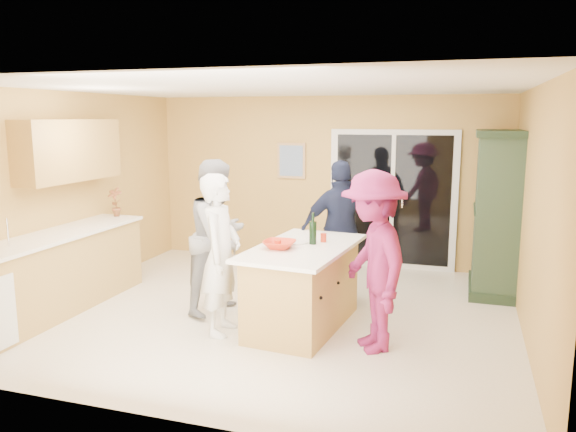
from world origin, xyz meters
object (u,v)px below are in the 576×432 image
(green_hutch, at_px, (496,215))
(woman_white, at_px, (221,255))
(woman_grey, at_px, (219,237))
(woman_navy, at_px, (341,231))
(woman_magenta, at_px, (373,261))
(kitchen_island, at_px, (303,289))

(green_hutch, bearing_deg, woman_white, -139.89)
(green_hutch, distance_m, woman_grey, 3.58)
(green_hutch, xyz_separation_m, woman_grey, (-3.12, -1.76, -0.13))
(woman_navy, xyz_separation_m, woman_magenta, (0.62, -1.43, 0.01))
(woman_navy, bearing_deg, kitchen_island, 56.45)
(woman_grey, xyz_separation_m, woman_magenta, (1.89, -0.55, -0.01))
(green_hutch, bearing_deg, woman_grey, -150.48)
(kitchen_island, bearing_deg, green_hutch, 49.28)
(green_hutch, bearing_deg, kitchen_island, -136.30)
(kitchen_island, distance_m, green_hutch, 2.88)
(kitchen_island, distance_m, woman_magenta, 1.01)
(kitchen_island, bearing_deg, woman_navy, 85.24)
(kitchen_island, relative_size, woman_navy, 1.03)
(kitchen_island, height_order, woman_magenta, woman_magenta)
(kitchen_island, height_order, green_hutch, green_hutch)
(kitchen_island, relative_size, woman_white, 1.06)
(green_hutch, xyz_separation_m, woman_navy, (-1.84, -0.89, -0.15))
(woman_grey, relative_size, woman_magenta, 1.01)
(kitchen_island, relative_size, green_hutch, 0.85)
(kitchen_island, height_order, woman_white, woman_white)
(green_hutch, bearing_deg, woman_magenta, -117.79)
(kitchen_island, height_order, woman_grey, woman_grey)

